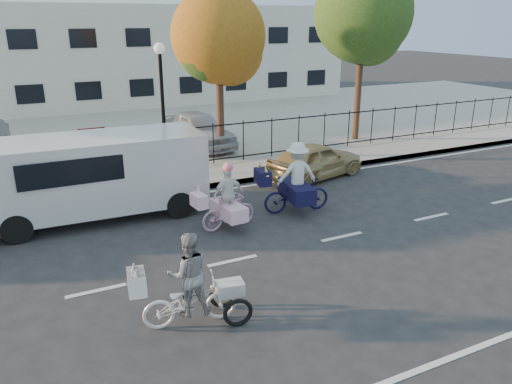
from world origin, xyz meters
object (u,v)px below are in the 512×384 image
lamppost (162,86)px  zebra_trike (190,290)px  white_van (90,174)px  lot_car_d (198,129)px  gold_sedan (315,160)px  unicorn_bike (227,205)px  bull_bike (296,185)px

lamppost → zebra_trike: (-2.15, -8.71, -2.43)m
white_van → lot_car_d: (5.15, 5.80, -0.36)m
zebra_trike → gold_sedan: zebra_trike is taller
unicorn_bike → bull_bike: bearing=-88.8°
bull_bike → unicorn_bike: bearing=106.4°
zebra_trike → unicorn_bike: (2.29, 3.68, -0.02)m
lamppost → bull_bike: bearing=-63.7°
white_van → lot_car_d: 7.76m
lamppost → white_van: (-2.87, -2.70, -1.87)m
lamppost → unicorn_bike: lamppost is taller
gold_sedan → zebra_trike: bearing=119.3°
unicorn_bike → gold_sedan: bearing=-64.5°
gold_sedan → lot_car_d: lot_car_d is taller
lamppost → bull_bike: lamppost is taller
unicorn_bike → white_van: size_ratio=0.28×
zebra_trike → white_van: white_van is taller
lamppost → gold_sedan: lamppost is taller
bull_bike → white_van: size_ratio=0.35×
lamppost → unicorn_bike: size_ratio=2.42×
zebra_trike → gold_sedan: size_ratio=0.56×
lamppost → bull_bike: size_ratio=1.96×
zebra_trike → lot_car_d: size_ratio=0.48×
zebra_trike → white_van: size_ratio=0.32×
bull_bike → gold_sedan: bull_bike is taller
white_van → gold_sedan: size_ratio=1.73×
unicorn_bike → gold_sedan: size_ratio=0.49×
zebra_trike → white_van: 6.07m
unicorn_bike → lot_car_d: bearing=-20.9°
bull_bike → lot_car_d: 7.83m
zebra_trike → white_van: bearing=15.9°
unicorn_bike → lot_car_d: 8.40m
white_van → gold_sedan: white_van is taller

